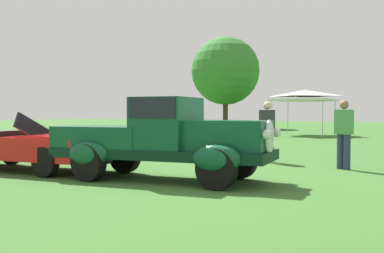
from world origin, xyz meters
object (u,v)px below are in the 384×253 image
at_px(neighbor_convertible, 30,146).
at_px(show_car_yellow, 172,128).
at_px(spectator_between_cars, 172,125).
at_px(feature_pickup_truck, 163,138).
at_px(canopy_tent_left_field, 304,95).
at_px(spectator_far_side, 267,129).
at_px(spectator_near_truck, 344,132).

distance_m(neighbor_convertible, show_car_yellow, 12.65).
height_order(show_car_yellow, spectator_between_cars, spectator_between_cars).
relative_size(feature_pickup_truck, canopy_tent_left_field, 1.45).
bearing_deg(spectator_far_side, show_car_yellow, 136.57).
distance_m(spectator_between_cars, canopy_tent_left_field, 12.68).
xyz_separation_m(spectator_between_cars, spectator_far_side, (4.73, -2.49, 0.00)).
height_order(spectator_between_cars, spectator_far_side, same).
xyz_separation_m(show_car_yellow, canopy_tent_left_field, (4.61, 7.48, 1.83)).
relative_size(show_car_yellow, spectator_near_truck, 2.39).
relative_size(spectator_near_truck, canopy_tent_left_field, 0.51).
xyz_separation_m(neighbor_convertible, spectator_near_truck, (6.49, 3.97, 0.34)).
bearing_deg(spectator_between_cars, spectator_near_truck, -24.11).
height_order(spectator_near_truck, canopy_tent_left_field, canopy_tent_left_field).
height_order(spectator_between_cars, canopy_tent_left_field, canopy_tent_left_field).
height_order(spectator_near_truck, spectator_far_side, same).
xyz_separation_m(spectator_near_truck, spectator_far_side, (-2.22, 0.62, 0.00)).
relative_size(neighbor_convertible, spectator_between_cars, 2.58).
height_order(show_car_yellow, spectator_near_truck, spectator_near_truck).
relative_size(spectator_far_side, canopy_tent_left_field, 0.51).
bearing_deg(spectator_near_truck, feature_pickup_truck, -127.51).
distance_m(neighbor_convertible, spectator_near_truck, 7.62).
distance_m(spectator_near_truck, spectator_far_side, 2.30).
height_order(feature_pickup_truck, spectator_near_truck, feature_pickup_truck).
relative_size(neighbor_convertible, show_car_yellow, 1.08).
relative_size(show_car_yellow, spectator_between_cars, 2.39).
xyz_separation_m(show_car_yellow, spectator_between_cars, (3.21, -5.03, 0.32)).
bearing_deg(spectator_far_side, neighbor_convertible, -132.97).
xyz_separation_m(feature_pickup_truck, spectator_near_truck, (2.83, 3.69, 0.04)).
xyz_separation_m(spectator_far_side, canopy_tent_left_field, (-3.34, 15.00, 1.51)).
bearing_deg(show_car_yellow, neighbor_convertible, -73.17).
bearing_deg(spectator_near_truck, spectator_far_side, 164.38).
bearing_deg(spectator_far_side, spectator_between_cars, 152.25).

